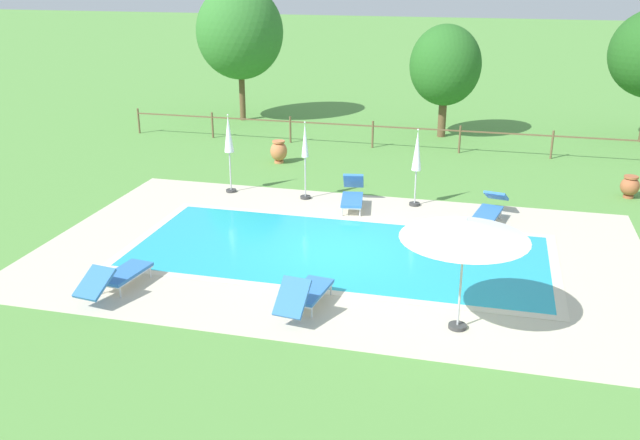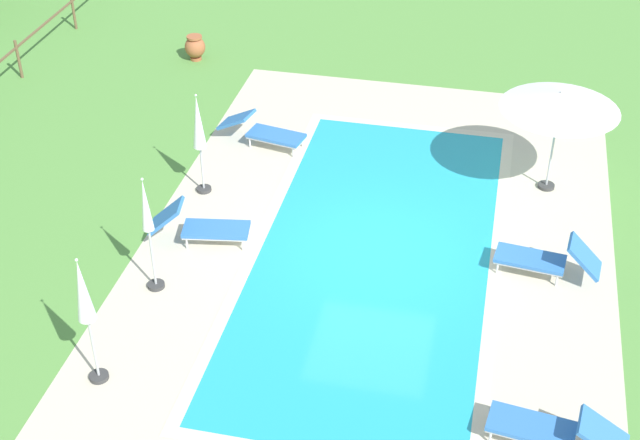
{
  "view_description": "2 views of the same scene",
  "coord_description": "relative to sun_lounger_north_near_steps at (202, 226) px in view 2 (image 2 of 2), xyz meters",
  "views": [
    {
      "loc": [
        3.48,
        -15.67,
        6.79
      ],
      "look_at": [
        -0.61,
        0.5,
        0.6
      ],
      "focal_mm": 39.09,
      "sensor_mm": 36.0,
      "label": 1
    },
    {
      "loc": [
        -13.98,
        -1.99,
        10.62
      ],
      "look_at": [
        -0.7,
        0.94,
        1.12
      ],
      "focal_mm": 50.73,
      "sensor_mm": 36.0,
      "label": 2
    }
  ],
  "objects": [
    {
      "name": "ground_plane",
      "position": [
        0.36,
        -3.4,
        -0.38
      ],
      "size": [
        160.0,
        160.0,
        0.0
      ],
      "primitive_type": "plane",
      "color": "#599342"
    },
    {
      "name": "pool_deck_paving",
      "position": [
        0.36,
        -3.4,
        -0.38
      ],
      "size": [
        14.87,
        9.14,
        0.01
      ],
      "primitive_type": "cube",
      "color": "beige",
      "rests_on": "ground"
    },
    {
      "name": "swimming_pool_water",
      "position": [
        0.36,
        -3.4,
        -0.38
      ],
      "size": [
        10.15,
        4.41,
        0.01
      ],
      "primitive_type": "cube",
      "color": "#23A8C1",
      "rests_on": "ground"
    },
    {
      "name": "pool_coping_rim",
      "position": [
        0.36,
        -3.4,
        -0.37
      ],
      "size": [
        10.63,
        4.89,
        0.01
      ],
      "color": "beige",
      "rests_on": "ground"
    },
    {
      "name": "sun_lounger_north_near_steps",
      "position": [
        0.0,
        0.0,
        0.0
      ],
      "size": [
        0.91,
        2.03,
        0.9
      ],
      "color": "#3370BC",
      "rests_on": "ground"
    },
    {
      "name": "sun_lounger_north_mid",
      "position": [
        -3.85,
        -6.77,
        -0.02
      ],
      "size": [
        0.87,
        2.12,
        0.75
      ],
      "color": "#3370BC",
      "rests_on": "ground"
    },
    {
      "name": "sun_lounger_north_far",
      "position": [
        3.96,
        -0.19,
        -0.02
      ],
      "size": [
        0.99,
        2.14,
        0.73
      ],
      "color": "#3370BC",
      "rests_on": "ground"
    },
    {
      "name": "sun_lounger_north_end",
      "position": [
        0.37,
        -6.62,
        0.0
      ],
      "size": [
        0.83,
        1.99,
        0.92
      ],
      "color": "#3370BC",
      "rests_on": "ground"
    },
    {
      "name": "patio_umbrella_open_foreground",
      "position": [
        3.49,
        -6.63,
        1.71
      ],
      "size": [
        2.46,
        2.46,
        2.33
      ],
      "color": "#383838",
      "rests_on": "ground"
    },
    {
      "name": "patio_umbrella_closed_row_west",
      "position": [
        1.77,
        0.57,
        1.15
      ],
      "size": [
        0.32,
        0.32,
        2.32
      ],
      "color": "#383838",
      "rests_on": "ground"
    },
    {
      "name": "patio_umbrella_closed_row_mid_west",
      "position": [
        -3.98,
        0.45,
        1.32
      ],
      "size": [
        0.32,
        0.32,
        2.47
      ],
      "color": "#383838",
      "rests_on": "ground"
    },
    {
      "name": "patio_umbrella_closed_row_centre",
      "position": [
        -1.54,
        0.39,
        1.15
      ],
      "size": [
        0.32,
        0.32,
        2.39
      ],
      "color": "#383838",
      "rests_on": "ground"
    },
    {
      "name": "terracotta_urn_by_tree",
      "position": [
        8.05,
        2.9,
        -0.0
      ],
      "size": [
        0.56,
        0.56,
        0.69
      ],
      "color": "#A85B38",
      "rests_on": "ground"
    }
  ]
}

